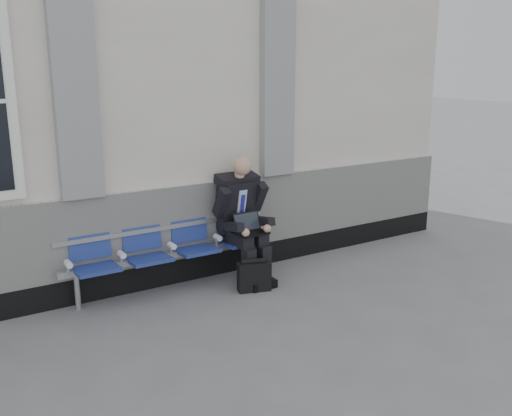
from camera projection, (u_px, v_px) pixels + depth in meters
bench at (169, 244)px, 6.66m from camera, size 2.60×0.47×0.91m
businessman at (242, 214)px, 6.94m from camera, size 0.64×0.86×1.53m
briefcase at (254, 276)px, 6.68m from camera, size 0.41×0.27×0.39m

